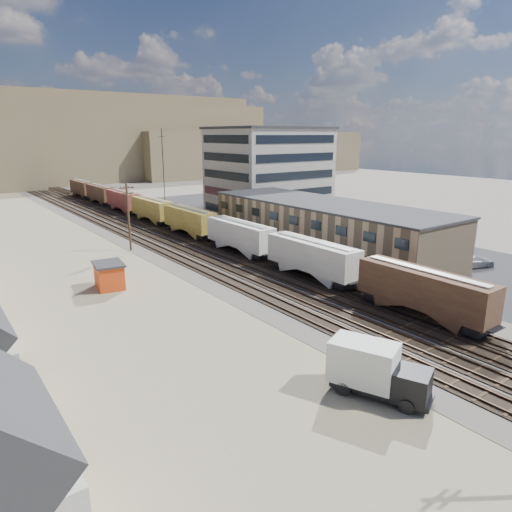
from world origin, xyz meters
TOP-DOWN VIEW (x-y plane):
  - ground at (0.00, 0.00)m, footprint 300.00×300.00m
  - ballast_bed at (0.00, 50.00)m, footprint 18.00×200.00m
  - dirt_yard at (-20.00, 40.00)m, footprint 24.00×180.00m
  - asphalt_lot at (22.00, 35.00)m, footprint 26.00×120.00m
  - rail_tracks at (-0.55, 50.00)m, footprint 11.40×200.00m
  - freight_train at (3.80, 53.74)m, footprint 3.00×119.74m
  - warehouse at (14.98, 25.00)m, footprint 12.40×40.40m
  - office_tower at (27.95, 54.95)m, footprint 22.60×18.60m
  - utility_pole_north at (-8.50, 42.00)m, footprint 2.20×0.32m
  - radio_mast at (6.00, 60.00)m, footprint 1.20×0.16m
  - hills_north at (0.17, 167.92)m, footprint 265.00×80.00m
  - box_truck at (-10.50, -5.46)m, footprint 4.82×7.11m
  - maintenance_shed at (-17.04, 26.82)m, footprint 3.66×4.44m
  - parked_car_silver at (24.13, 6.50)m, footprint 6.13×4.06m
  - parked_car_blue at (25.11, 49.83)m, footprint 4.83×6.32m
  - parked_car_far at (26.01, 53.58)m, footprint 1.93×4.35m

SIDE VIEW (x-z plane):
  - ground at x=0.00m, z-range 0.00..0.00m
  - dirt_yard at x=-20.00m, z-range 0.00..0.03m
  - asphalt_lot at x=22.00m, z-range 0.00..0.04m
  - ballast_bed at x=0.00m, z-range 0.00..0.06m
  - rail_tracks at x=-0.55m, z-range -0.01..0.23m
  - parked_car_far at x=26.01m, z-range 0.00..1.46m
  - parked_car_blue at x=25.11m, z-range 0.00..1.60m
  - parked_car_silver at x=24.13m, z-range 0.00..1.65m
  - maintenance_shed at x=-17.04m, z-range 0.03..2.99m
  - box_truck at x=-10.50m, z-range 0.03..3.60m
  - freight_train at x=3.80m, z-range 0.56..5.02m
  - warehouse at x=14.98m, z-range 0.03..7.28m
  - utility_pole_north at x=-8.50m, z-range 0.30..10.30m
  - radio_mast at x=6.00m, z-range 0.12..18.12m
  - office_tower at x=27.95m, z-range 0.04..18.49m
  - hills_north at x=0.17m, z-range -1.90..30.10m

